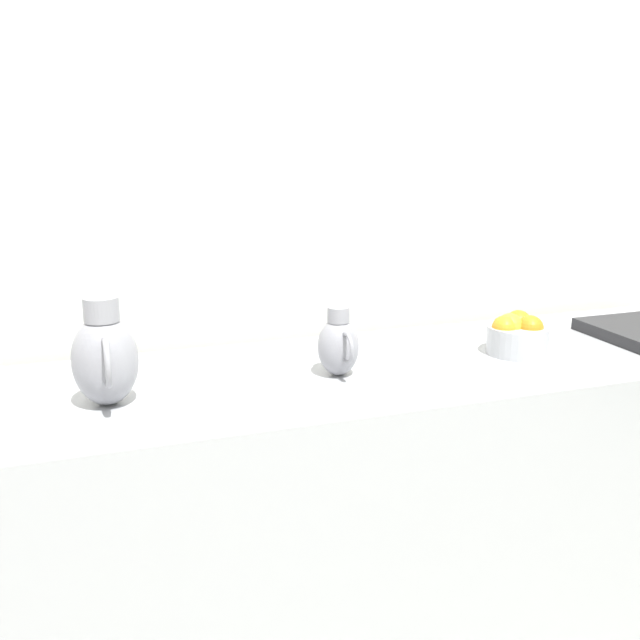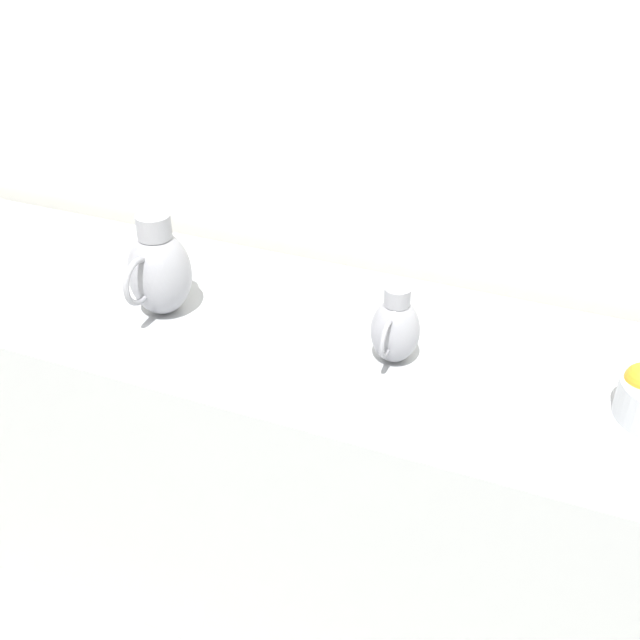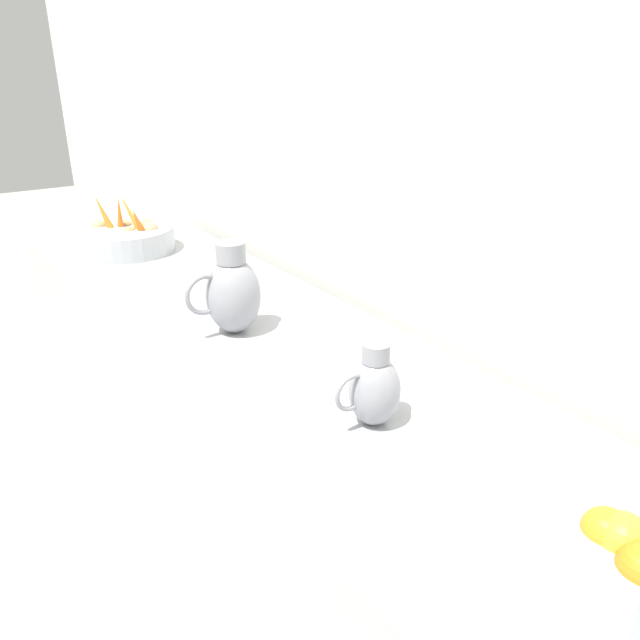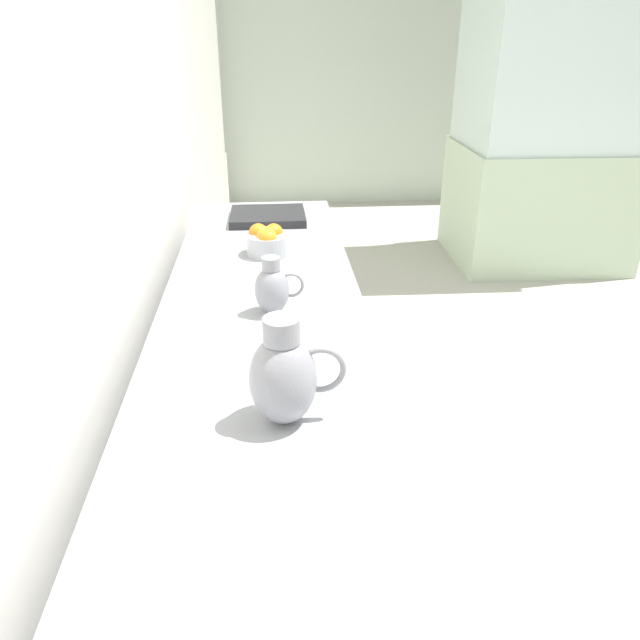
# 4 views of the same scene
# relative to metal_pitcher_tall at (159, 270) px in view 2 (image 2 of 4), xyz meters

# --- Properties ---
(tile_wall_left) EXTENTS (0.10, 8.43, 3.00)m
(tile_wall_left) POSITION_rel_metal_pitcher_tall_xyz_m (-0.49, 0.78, 0.52)
(tile_wall_left) COLOR white
(tile_wall_left) RESTS_ON ground_plane
(prep_counter) EXTENTS (0.65, 3.27, 0.87)m
(prep_counter) POSITION_rel_metal_pitcher_tall_xyz_m (-0.05, 0.28, -0.55)
(prep_counter) COLOR #9EA0A5
(prep_counter) RESTS_ON ground_plane
(metal_pitcher_tall) EXTENTS (0.21, 0.15, 0.25)m
(metal_pitcher_tall) POSITION_rel_metal_pitcher_tall_xyz_m (0.00, 0.00, 0.00)
(metal_pitcher_tall) COLOR gray
(metal_pitcher_tall) RESTS_ON prep_counter
(metal_pitcher_short) EXTENTS (0.15, 0.11, 0.18)m
(metal_pitcher_short) POSITION_rel_metal_pitcher_tall_xyz_m (-0.02, 0.58, -0.03)
(metal_pitcher_short) COLOR gray
(metal_pitcher_short) RESTS_ON prep_counter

